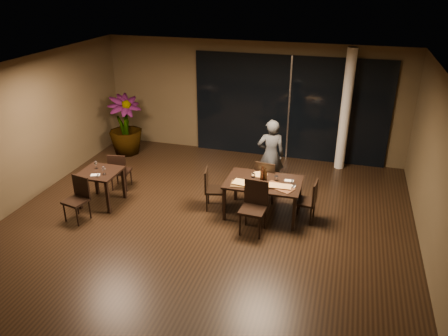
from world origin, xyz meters
TOP-DOWN VIEW (x-y plane):
  - ground at (0.00, 0.00)m, footprint 8.00×8.00m
  - wall_back at (0.00, 4.05)m, footprint 8.00×0.10m
  - wall_front at (0.00, -4.05)m, footprint 8.00×0.10m
  - wall_left at (-4.05, 0.00)m, footprint 0.10×8.00m
  - wall_right at (4.05, 0.00)m, footprint 0.10×8.00m
  - ceiling at (0.00, 0.00)m, footprint 8.00×8.00m
  - window_panel at (1.00, 3.96)m, footprint 5.00×0.06m
  - column at (2.40, 3.65)m, footprint 0.24×0.24m
  - main_table at (1.00, 0.80)m, footprint 1.50×1.00m
  - side_table at (-2.40, 0.30)m, footprint 0.80×0.80m
  - chair_main_far at (0.95, 1.38)m, footprint 0.49×0.49m
  - chair_main_near at (0.95, 0.17)m, footprint 0.49×0.49m
  - chair_main_left at (-0.09, 0.76)m, footprint 0.49×0.49m
  - chair_main_right at (1.92, 0.80)m, footprint 0.44×0.44m
  - chair_side_far at (-2.34, 0.99)m, footprint 0.47×0.47m
  - chair_side_near at (-2.50, -0.39)m, footprint 0.49×0.49m
  - diner at (0.91, 1.99)m, footprint 0.64×0.51m
  - potted_plant at (-3.24, 3.02)m, footprint 1.23×1.23m
  - pizza_board_left at (0.71, 0.56)m, footprint 0.66×0.39m
  - pizza_board_right at (1.34, 0.62)m, footprint 0.65×0.52m
  - oblong_pizza_left at (0.71, 0.56)m, footprint 0.55×0.30m
  - oblong_pizza_right at (1.34, 0.62)m, footprint 0.45×0.22m
  - round_pizza at (0.87, 1.07)m, footprint 0.30×0.30m
  - bottle_a at (0.96, 0.81)m, footprint 0.07×0.07m
  - bottle_b at (1.02, 0.84)m, footprint 0.06×0.06m
  - bottle_c at (0.98, 0.89)m, footprint 0.06×0.06m
  - tumbler_left at (0.76, 0.92)m, footprint 0.07×0.07m
  - tumbler_right at (1.23, 0.91)m, footprint 0.08×0.08m
  - napkin_near at (1.55, 0.72)m, footprint 0.20×0.14m
  - napkin_far at (1.49, 0.95)m, footprint 0.18×0.10m
  - wine_glass_a at (-2.54, 0.41)m, footprint 0.07×0.07m
  - wine_glass_b at (-2.23, 0.21)m, footprint 0.07×0.07m
  - side_napkin at (-2.38, 0.10)m, footprint 0.21×0.17m

SIDE VIEW (x-z plane):
  - ground at x=0.00m, z-range 0.00..0.00m
  - chair_main_right at x=1.92m, z-range 0.05..0.93m
  - chair_side_far at x=-2.34m, z-range 0.05..0.93m
  - chair_main_left at x=-0.09m, z-range 0.05..0.94m
  - chair_side_near at x=-2.50m, z-range 0.05..0.95m
  - chair_main_far at x=0.95m, z-range 0.06..1.00m
  - chair_main_near at x=0.95m, z-range 0.06..1.07m
  - side_table at x=-2.40m, z-range 0.25..1.00m
  - main_table at x=1.00m, z-range 0.30..1.05m
  - pizza_board_left at x=0.71m, z-range 0.75..0.76m
  - pizza_board_right at x=1.34m, z-range 0.75..0.76m
  - round_pizza at x=0.87m, z-range 0.75..0.76m
  - napkin_near at x=1.55m, z-range 0.75..0.76m
  - napkin_far at x=1.49m, z-range 0.75..0.76m
  - side_napkin at x=-2.38m, z-range 0.75..0.76m
  - oblong_pizza_left at x=0.71m, z-range 0.77..0.78m
  - oblong_pizza_right at x=1.34m, z-range 0.77..0.78m
  - tumbler_left at x=0.76m, z-range 0.75..0.84m
  - tumbler_right at x=1.23m, z-range 0.75..0.85m
  - potted_plant at x=-3.24m, z-range 0.00..1.60m
  - diner at x=0.91m, z-range 0.00..1.65m
  - wine_glass_a at x=-2.54m, z-range 0.75..0.92m
  - wine_glass_b at x=-2.23m, z-range 0.75..0.92m
  - bottle_b at x=1.02m, z-range 0.75..1.03m
  - bottle_c at x=0.98m, z-range 0.75..1.04m
  - bottle_a at x=0.96m, z-range 0.75..1.06m
  - window_panel at x=1.00m, z-range 0.00..2.70m
  - wall_back at x=0.00m, z-range 0.00..3.00m
  - wall_front at x=0.00m, z-range 0.00..3.00m
  - wall_left at x=-4.05m, z-range 0.00..3.00m
  - wall_right at x=4.05m, z-range 0.00..3.00m
  - column at x=2.40m, z-range 0.00..3.00m
  - ceiling at x=0.00m, z-range 3.00..3.04m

